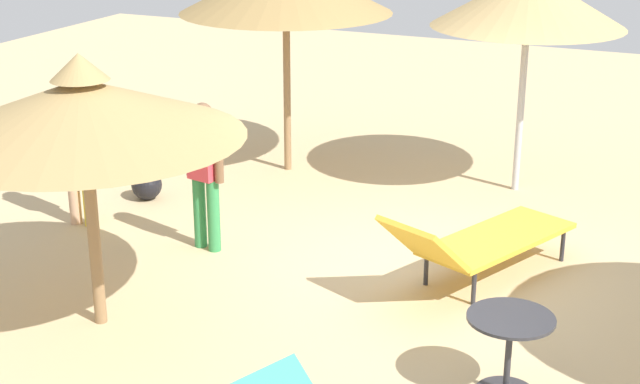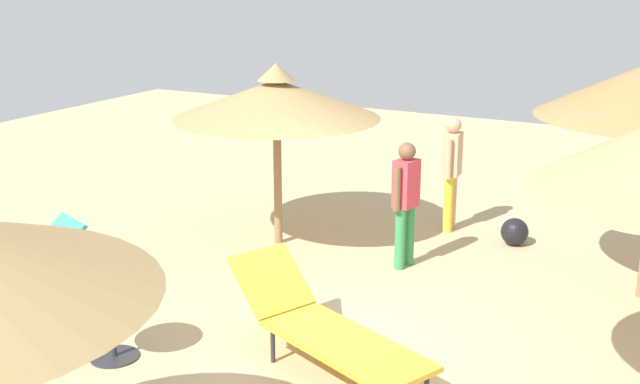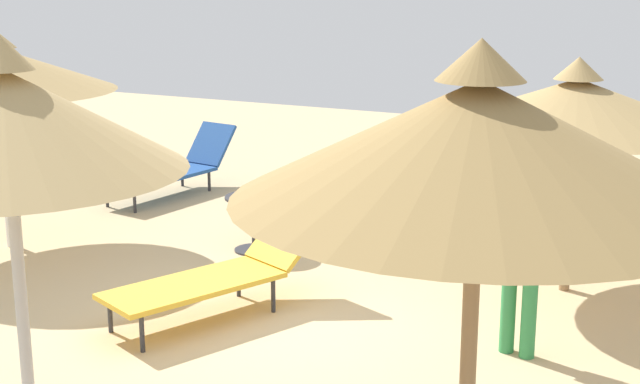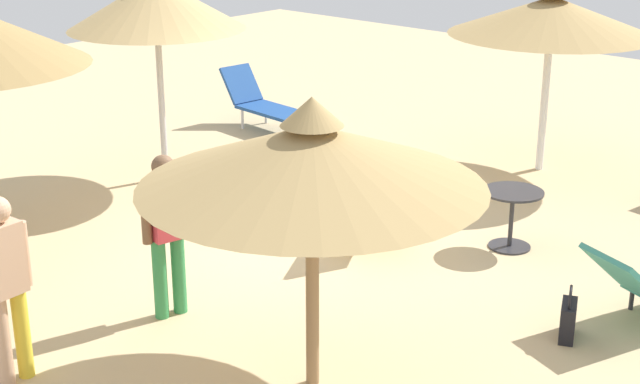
# 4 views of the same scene
# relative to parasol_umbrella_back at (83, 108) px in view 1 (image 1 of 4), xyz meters

# --- Properties ---
(ground) EXTENTS (24.00, 24.00, 0.10)m
(ground) POSITION_rel_parasol_umbrella_back_xyz_m (-2.21, -2.12, -1.98)
(ground) COLOR tan
(parasol_umbrella_back) EXTENTS (2.66, 2.66, 2.38)m
(parasol_umbrella_back) POSITION_rel_parasol_umbrella_back_xyz_m (0.00, 0.00, 0.00)
(parasol_umbrella_back) COLOR olive
(parasol_umbrella_back) RESTS_ON ground
(lounge_chair_center) EXTENTS (1.49, 2.32, 0.87)m
(lounge_chair_center) POSITION_rel_parasol_umbrella_back_xyz_m (-2.79, -2.13, -1.50)
(lounge_chair_center) COLOR gold
(lounge_chair_center) RESTS_ON ground
(person_standing_near_right) EXTENTS (0.47, 0.27, 1.56)m
(person_standing_near_right) POSITION_rel_parasol_umbrella_back_xyz_m (-0.03, -1.80, -1.05)
(person_standing_near_right) COLOR #338C4C
(person_standing_near_right) RESTS_ON ground
(person_standing_far_right) EXTENTS (0.47, 0.24, 1.59)m
(person_standing_far_right) POSITION_rel_parasol_umbrella_back_xyz_m (1.57, -1.83, -1.02)
(person_standing_far_right) COLOR yellow
(person_standing_far_right) RESTS_ON ground
(side_table_round) EXTENTS (0.66, 0.66, 0.65)m
(side_table_round) POSITION_rel_parasol_umbrella_back_xyz_m (-3.52, -0.28, -1.48)
(side_table_round) COLOR #2D2D33
(side_table_round) RESTS_ON ground
(beach_ball) EXTENTS (0.36, 0.36, 0.36)m
(beach_ball) POSITION_rel_parasol_umbrella_back_xyz_m (1.38, -2.79, -1.75)
(beach_ball) COLOR black
(beach_ball) RESTS_ON ground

